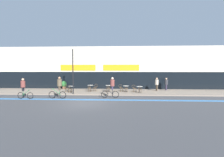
# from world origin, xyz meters

# --- Properties ---
(ground_plane) EXTENTS (120.00, 120.00, 0.00)m
(ground_plane) POSITION_xyz_m (0.00, 0.00, 0.00)
(ground_plane) COLOR #424244
(sidewalk_slab) EXTENTS (40.00, 5.50, 0.12)m
(sidewalk_slab) POSITION_xyz_m (0.00, 7.25, 0.06)
(sidewalk_slab) COLOR gray
(sidewalk_slab) RESTS_ON ground
(storefront_facade) EXTENTS (40.00, 4.06, 6.12)m
(storefront_facade) POSITION_xyz_m (0.00, 11.97, 3.05)
(storefront_facade) COLOR beige
(storefront_facade) RESTS_ON ground
(bike_lane_stripe) EXTENTS (36.00, 0.70, 0.01)m
(bike_lane_stripe) POSITION_xyz_m (0.00, 1.82, 0.00)
(bike_lane_stripe) COLOR #3D7AB7
(bike_lane_stripe) RESTS_ON ground
(bistro_table_0) EXTENTS (0.69, 0.69, 0.72)m
(bistro_table_0) POSITION_xyz_m (-3.02, 6.36, 0.63)
(bistro_table_0) COLOR black
(bistro_table_0) RESTS_ON sidewalk_slab
(bistro_table_1) EXTENTS (0.75, 0.75, 0.77)m
(bistro_table_1) POSITION_xyz_m (-0.80, 7.24, 0.67)
(bistro_table_1) COLOR black
(bistro_table_1) RESTS_ON sidewalk_slab
(bistro_table_2) EXTENTS (0.77, 0.77, 0.78)m
(bistro_table_2) POSITION_xyz_m (1.54, 7.08, 0.68)
(bistro_table_2) COLOR black
(bistro_table_2) RESTS_ON sidewalk_slab
(bistro_table_3) EXTENTS (0.75, 0.75, 0.73)m
(bistro_table_3) POSITION_xyz_m (3.70, 7.06, 0.64)
(bistro_table_3) COLOR black
(bistro_table_3) RESTS_ON sidewalk_slab
(bistro_table_4) EXTENTS (0.72, 0.72, 0.72)m
(bistro_table_4) POSITION_xyz_m (5.32, 6.47, 0.63)
(bistro_table_4) COLOR black
(bistro_table_4) RESTS_ON sidewalk_slab
(cafe_chair_0_near) EXTENTS (0.45, 0.60, 0.90)m
(cafe_chair_0_near) POSITION_xyz_m (-3.01, 5.74, 0.64)
(cafe_chair_0_near) COLOR #4C3823
(cafe_chair_0_near) RESTS_ON sidewalk_slab
(cafe_chair_0_side) EXTENTS (0.59, 0.44, 0.90)m
(cafe_chair_0_side) POSITION_xyz_m (-3.64, 6.35, 0.64)
(cafe_chair_0_side) COLOR #4C3823
(cafe_chair_0_side) RESTS_ON sidewalk_slab
(cafe_chair_1_near) EXTENTS (0.45, 0.60, 0.90)m
(cafe_chair_1_near) POSITION_xyz_m (-0.81, 6.61, 0.64)
(cafe_chair_1_near) COLOR #4C3823
(cafe_chair_1_near) RESTS_ON sidewalk_slab
(cafe_chair_1_side) EXTENTS (0.59, 0.43, 0.90)m
(cafe_chair_1_side) POSITION_xyz_m (-0.17, 7.23, 0.64)
(cafe_chair_1_side) COLOR #4C3823
(cafe_chair_1_side) RESTS_ON sidewalk_slab
(cafe_chair_2_near) EXTENTS (0.43, 0.59, 0.90)m
(cafe_chair_2_near) POSITION_xyz_m (1.53, 6.46, 0.64)
(cafe_chair_2_near) COLOR #4C3823
(cafe_chair_2_near) RESTS_ON sidewalk_slab
(cafe_chair_3_near) EXTENTS (0.41, 0.58, 0.90)m
(cafe_chair_3_near) POSITION_xyz_m (3.70, 6.43, 0.64)
(cafe_chair_3_near) COLOR #4C3823
(cafe_chair_3_near) RESTS_ON sidewalk_slab
(cafe_chair_3_side) EXTENTS (0.60, 0.45, 0.90)m
(cafe_chair_3_side) POSITION_xyz_m (3.08, 7.05, 0.64)
(cafe_chair_3_side) COLOR #4C3823
(cafe_chair_3_side) RESTS_ON sidewalk_slab
(cafe_chair_4_near) EXTENTS (0.43, 0.59, 0.90)m
(cafe_chair_4_near) POSITION_xyz_m (5.31, 5.85, 0.64)
(cafe_chair_4_near) COLOR #4C3823
(cafe_chair_4_near) RESTS_ON sidewalk_slab
(cafe_chair_4_side) EXTENTS (0.58, 0.40, 0.90)m
(cafe_chair_4_side) POSITION_xyz_m (4.70, 6.47, 0.64)
(cafe_chair_4_side) COLOR #4C3823
(cafe_chair_4_side) RESTS_ON sidewalk_slab
(planter_pot) EXTENTS (0.73, 0.73, 1.13)m
(planter_pot) POSITION_xyz_m (-4.97, 9.41, 0.74)
(planter_pot) COLOR brown
(planter_pot) RESTS_ON sidewalk_slab
(lamp_post) EXTENTS (0.26, 0.26, 5.26)m
(lamp_post) POSITION_xyz_m (-2.35, 4.84, 3.15)
(lamp_post) COLOR black
(lamp_post) RESTS_ON sidewalk_slab
(cyclist_0) EXTENTS (1.82, 0.53, 2.18)m
(cyclist_0) POSITION_xyz_m (-3.07, 2.33, 1.26)
(cyclist_0) COLOR black
(cyclist_0) RESTS_ON ground
(cyclist_1) EXTENTS (1.80, 0.50, 2.11)m
(cyclist_1) POSITION_xyz_m (2.16, 2.96, 1.20)
(cyclist_1) COLOR black
(cyclist_1) RESTS_ON ground
(cyclist_2) EXTENTS (1.66, 0.51, 2.03)m
(cyclist_2) POSITION_xyz_m (-6.49, 1.96, 1.18)
(cyclist_2) COLOR black
(cyclist_2) RESTS_ON ground
(pedestrian_near_end) EXTENTS (0.43, 0.43, 1.62)m
(pedestrian_near_end) POSITION_xyz_m (9.09, 8.86, 1.08)
(pedestrian_near_end) COLOR #382D47
(pedestrian_near_end) RESTS_ON sidewalk_slab
(pedestrian_far_end) EXTENTS (0.54, 0.54, 1.69)m
(pedestrian_far_end) POSITION_xyz_m (7.69, 8.11, 1.13)
(pedestrian_far_end) COLOR #4C3D2D
(pedestrian_far_end) RESTS_ON sidewalk_slab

